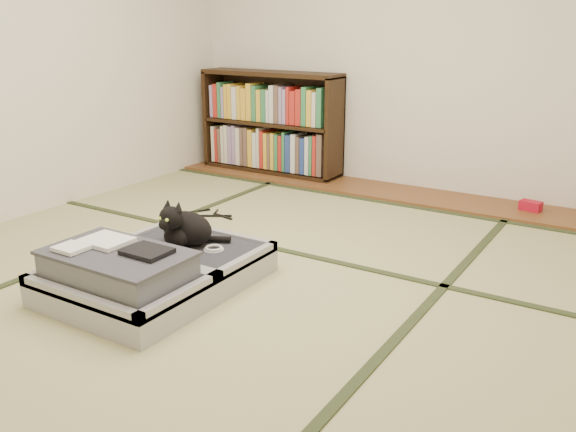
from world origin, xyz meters
The scene contains 9 objects.
floor centered at (0.00, 0.00, 0.00)m, with size 4.50×4.50×0.00m, color tan.
wood_strip centered at (0.00, 2.00, 0.01)m, with size 4.00×0.50×0.02m, color brown.
red_item centered at (1.11, 2.03, 0.06)m, with size 0.15×0.09×0.07m, color #B10E24.
tatami_borders centered at (0.00, 0.49, 0.00)m, with size 4.00×4.50×0.01m.
bookcase centered at (-1.21, 2.07, 0.45)m, with size 1.35×0.31×0.92m.
suitcase centered at (-0.28, -0.46, 0.11)m, with size 0.81×1.07×0.32m.
cat centered at (-0.30, -0.17, 0.26)m, with size 0.36×0.36×0.29m.
cable_coil centered at (-0.12, -0.14, 0.17)m, with size 0.11×0.11×0.03m.
hanger centered at (-0.87, 0.71, 0.01)m, with size 0.39×0.28×0.01m.
Camera 1 is at (1.87, -2.56, 1.34)m, focal length 38.00 mm.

